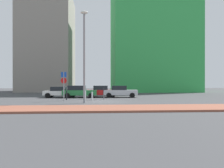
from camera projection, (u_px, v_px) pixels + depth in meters
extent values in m
plane|color=#424244|center=(101.00, 101.00, 21.52)|extent=(120.00, 120.00, 0.00)
cube|color=#93513D|center=(103.00, 108.00, 14.84)|extent=(40.00, 3.68, 0.14)
cube|color=white|center=(61.00, 93.00, 27.28)|extent=(4.37, 2.13, 0.56)
cube|color=black|center=(59.00, 89.00, 27.28)|extent=(1.90, 1.81, 0.53)
cylinder|color=black|center=(73.00, 95.00, 28.20)|extent=(0.65, 0.26, 0.64)
cylinder|color=black|center=(71.00, 95.00, 26.36)|extent=(0.65, 0.26, 0.64)
cylinder|color=black|center=(52.00, 95.00, 28.20)|extent=(0.65, 0.26, 0.64)
cylinder|color=black|center=(48.00, 95.00, 26.36)|extent=(0.65, 0.26, 0.64)
cube|color=#237238|center=(80.00, 93.00, 27.10)|extent=(4.34, 1.76, 0.66)
cube|color=black|center=(77.00, 88.00, 27.08)|extent=(2.23, 1.60, 0.58)
cylinder|color=black|center=(92.00, 95.00, 28.05)|extent=(0.64, 0.23, 0.64)
cylinder|color=black|center=(91.00, 95.00, 26.34)|extent=(0.64, 0.23, 0.64)
cylinder|color=black|center=(69.00, 95.00, 27.87)|extent=(0.64, 0.23, 0.64)
cylinder|color=black|center=(67.00, 96.00, 26.16)|extent=(0.64, 0.23, 0.64)
cube|color=red|center=(102.00, 92.00, 27.95)|extent=(4.10, 2.02, 0.67)
cube|color=black|center=(101.00, 88.00, 27.94)|extent=(1.92, 1.77, 0.55)
cylinder|color=black|center=(112.00, 94.00, 28.90)|extent=(0.65, 0.25, 0.64)
cylinder|color=black|center=(113.00, 95.00, 27.07)|extent=(0.65, 0.25, 0.64)
cylinder|color=black|center=(92.00, 94.00, 28.83)|extent=(0.65, 0.25, 0.64)
cylinder|color=black|center=(91.00, 95.00, 27.00)|extent=(0.65, 0.25, 0.64)
cube|color=#B7BABF|center=(120.00, 92.00, 27.68)|extent=(4.55, 2.09, 0.66)
cube|color=black|center=(119.00, 88.00, 27.68)|extent=(2.04, 1.76, 0.55)
cylinder|color=black|center=(131.00, 95.00, 28.55)|extent=(0.66, 0.27, 0.64)
cylinder|color=black|center=(132.00, 95.00, 26.80)|extent=(0.66, 0.27, 0.64)
cylinder|color=black|center=(109.00, 95.00, 28.57)|extent=(0.66, 0.27, 0.64)
cylinder|color=black|center=(109.00, 95.00, 26.82)|extent=(0.66, 0.27, 0.64)
cylinder|color=gray|center=(64.00, 86.00, 21.72)|extent=(0.10, 0.10, 3.05)
cube|color=#1447B7|center=(64.00, 75.00, 21.72)|extent=(0.55, 0.11, 0.55)
cylinder|color=red|center=(64.00, 81.00, 21.72)|extent=(0.60, 0.11, 0.60)
cylinder|color=#4C4C51|center=(104.00, 95.00, 23.91)|extent=(0.08, 0.08, 1.05)
cube|color=black|center=(104.00, 89.00, 23.91)|extent=(0.18, 0.14, 0.28)
cylinder|color=gray|center=(84.00, 59.00, 19.60)|extent=(0.20, 0.20, 8.33)
ellipsoid|color=silver|center=(84.00, 12.00, 19.59)|extent=(0.70, 0.36, 0.30)
cylinder|color=#B7B7BC|center=(92.00, 96.00, 22.86)|extent=(0.16, 0.16, 0.93)
cylinder|color=black|center=(67.00, 95.00, 23.35)|extent=(0.14, 0.14, 1.05)
cylinder|color=#B7B7BC|center=(85.00, 95.00, 24.06)|extent=(0.17, 0.17, 1.00)
cube|color=green|center=(151.00, 38.00, 48.03)|extent=(17.82, 14.40, 24.49)
cube|color=gray|center=(48.00, 44.00, 48.27)|extent=(10.84, 13.26, 21.89)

